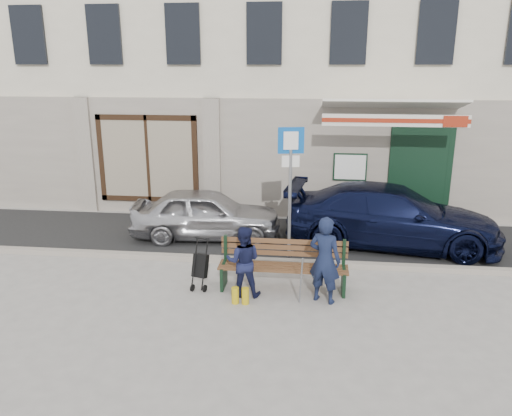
% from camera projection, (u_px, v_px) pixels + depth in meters
% --- Properties ---
extents(ground, '(80.00, 80.00, 0.00)m').
position_uv_depth(ground, '(237.00, 294.00, 9.18)').
color(ground, '#9E9991').
rests_on(ground, ground).
extents(asphalt_lane, '(60.00, 3.20, 0.01)m').
position_uv_depth(asphalt_lane, '(256.00, 238.00, 12.13)').
color(asphalt_lane, '#282828').
rests_on(asphalt_lane, ground).
extents(curb, '(60.00, 0.18, 0.12)m').
position_uv_depth(curb, '(247.00, 260.00, 10.59)').
color(curb, '#9E9384').
rests_on(curb, ground).
extents(building, '(20.00, 8.27, 10.00)m').
position_uv_depth(building, '(275.00, 34.00, 15.84)').
color(building, beige).
rests_on(building, ground).
extents(car_silver, '(3.68, 1.74, 1.21)m').
position_uv_depth(car_silver, '(206.00, 214.00, 12.00)').
color(car_silver, '#B5B4B9').
rests_on(car_silver, ground).
extents(car_navy, '(5.05, 2.58, 1.40)m').
position_uv_depth(car_navy, '(392.00, 216.00, 11.48)').
color(car_navy, black).
rests_on(car_navy, ground).
extents(parking_sign, '(0.53, 0.13, 2.87)m').
position_uv_depth(parking_sign, '(290.00, 173.00, 10.18)').
color(parking_sign, gray).
rests_on(parking_sign, ground).
extents(bench, '(2.40, 1.17, 0.98)m').
position_uv_depth(bench, '(281.00, 266.00, 9.27)').
color(bench, brown).
rests_on(bench, ground).
extents(man, '(0.68, 0.57, 1.58)m').
position_uv_depth(man, '(325.00, 260.00, 8.70)').
color(man, '#141C37').
rests_on(man, ground).
extents(woman, '(0.64, 0.50, 1.32)m').
position_uv_depth(woman, '(243.00, 261.00, 8.99)').
color(woman, '#141838').
rests_on(woman, ground).
extents(stroller, '(0.33, 0.43, 0.95)m').
position_uv_depth(stroller, '(200.00, 267.00, 9.35)').
color(stroller, black).
rests_on(stroller, ground).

